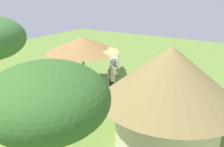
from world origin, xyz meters
TOP-DOWN VIEW (x-y plane):
  - ground_plane at (0.00, 0.00)m, footprint 36.00×36.00m
  - thatched_hut at (-3.87, 4.09)m, footprint 4.95×4.95m
  - shade_umbrella at (2.42, 1.06)m, footprint 4.24×4.24m
  - patio_dining_table at (2.42, 1.06)m, footprint 1.38×1.10m
  - patio_chair_near_hut at (1.81, 2.05)m, footprint 0.60×0.59m
  - patio_chair_near_lawn at (3.12, 0.12)m, footprint 0.60×0.60m
  - guest_beside_umbrella at (0.77, 0.59)m, footprint 0.22×0.57m
  - guest_behind_table at (0.47, 0.91)m, footprint 0.43×0.48m
  - standing_watcher at (-2.12, -2.91)m, footprint 0.47×0.47m
  - striped_lounge_chair at (-0.39, -0.38)m, footprint 0.61×0.86m
  - zebra_nearest_camera at (2.30, -2.29)m, footprint 1.50×1.94m
  - zebra_by_umbrella at (-2.92, -0.22)m, footprint 1.63×1.70m
  - acacia_tree_behind_hut at (-3.03, 8.89)m, footprint 2.49×2.49m

SIDE VIEW (x-z plane):
  - ground_plane at x=0.00m, z-range 0.00..0.00m
  - striped_lounge_chair at x=-0.39m, z-range -0.05..0.55m
  - patio_chair_near_hut at x=1.81m, z-range 0.07..0.97m
  - patio_chair_near_lawn at x=3.12m, z-range 0.07..0.97m
  - patio_dining_table at x=2.42m, z-range 0.28..1.02m
  - guest_beside_umbrella at x=0.77m, z-range 0.16..1.75m
  - guest_behind_table at x=0.47m, z-range 0.16..1.78m
  - standing_watcher at x=-2.12m, z-range 0.17..1.84m
  - zebra_by_umbrella at x=-2.92m, z-range 0.24..1.79m
  - zebra_nearest_camera at x=2.30m, z-range 0.24..1.80m
  - thatched_hut at x=-3.87m, z-range 0.26..4.17m
  - shade_umbrella at x=2.42m, z-range 1.12..4.27m
  - acacia_tree_behind_hut at x=-3.03m, z-range 1.41..5.80m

